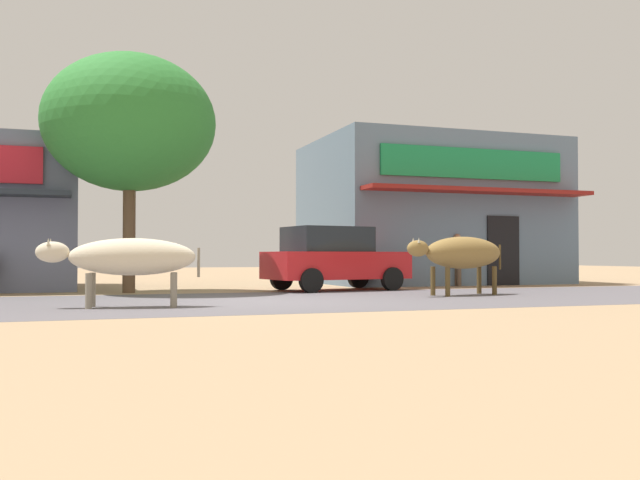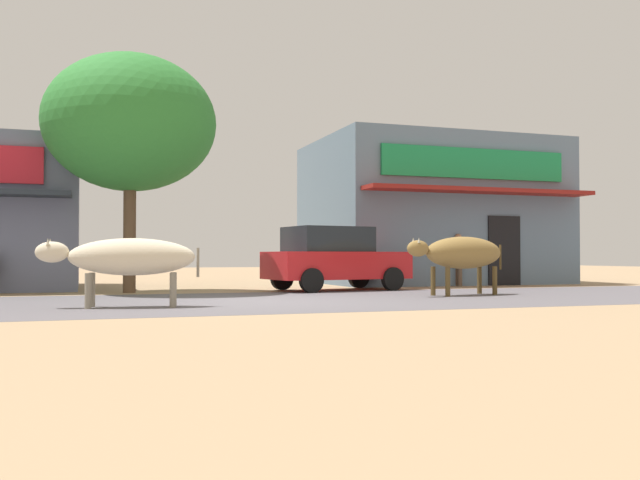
{
  "view_description": "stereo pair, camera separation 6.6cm",
  "coord_description": "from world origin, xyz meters",
  "px_view_note": "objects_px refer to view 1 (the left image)",
  "views": [
    {
      "loc": [
        -3.59,
        -13.53,
        0.9
      ],
      "look_at": [
        1.44,
        1.03,
        1.24
      ],
      "focal_mm": 39.38,
      "sensor_mm": 36.0,
      "label": 1
    },
    {
      "loc": [
        -3.53,
        -13.56,
        0.9
      ],
      "look_at": [
        1.44,
        1.03,
        1.24
      ],
      "focal_mm": 39.38,
      "sensor_mm": 36.0,
      "label": 2
    }
  ],
  "objects_px": {
    "roadside_tree": "(130,123)",
    "pedestrian_by_shop": "(457,256)",
    "parked_hatchback_car": "(334,258)",
    "cow_far_dark": "(462,253)",
    "cow_near_brown": "(128,257)"
  },
  "relations": [
    {
      "from": "cow_far_dark",
      "to": "parked_hatchback_car",
      "type": "bearing_deg",
      "value": 122.58
    },
    {
      "from": "cow_near_brown",
      "to": "cow_far_dark",
      "type": "height_order",
      "value": "cow_far_dark"
    },
    {
      "from": "cow_far_dark",
      "to": "pedestrian_by_shop",
      "type": "distance_m",
      "value": 4.83
    },
    {
      "from": "parked_hatchback_car",
      "to": "cow_far_dark",
      "type": "xyz_separation_m",
      "value": [
        1.97,
        -3.09,
        0.11
      ]
    },
    {
      "from": "cow_near_brown",
      "to": "pedestrian_by_shop",
      "type": "distance_m",
      "value": 11.27
    },
    {
      "from": "roadside_tree",
      "to": "parked_hatchback_car",
      "type": "relative_size",
      "value": 1.5
    },
    {
      "from": "parked_hatchback_car",
      "to": "cow_near_brown",
      "type": "relative_size",
      "value": 1.4
    },
    {
      "from": "cow_near_brown",
      "to": "pedestrian_by_shop",
      "type": "relative_size",
      "value": 1.78
    },
    {
      "from": "parked_hatchback_car",
      "to": "cow_near_brown",
      "type": "distance_m",
      "value": 7.06
    },
    {
      "from": "cow_far_dark",
      "to": "pedestrian_by_shop",
      "type": "relative_size",
      "value": 1.77
    },
    {
      "from": "cow_far_dark",
      "to": "pedestrian_by_shop",
      "type": "height_order",
      "value": "pedestrian_by_shop"
    },
    {
      "from": "cow_near_brown",
      "to": "pedestrian_by_shop",
      "type": "xyz_separation_m",
      "value": [
        9.76,
        5.63,
        0.03
      ]
    },
    {
      "from": "roadside_tree",
      "to": "pedestrian_by_shop",
      "type": "relative_size",
      "value": 3.75
    },
    {
      "from": "roadside_tree",
      "to": "cow_near_brown",
      "type": "distance_m",
      "value": 5.94
    },
    {
      "from": "cow_far_dark",
      "to": "pedestrian_by_shop",
      "type": "xyz_separation_m",
      "value": [
        2.34,
        4.22,
        -0.05
      ]
    }
  ]
}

